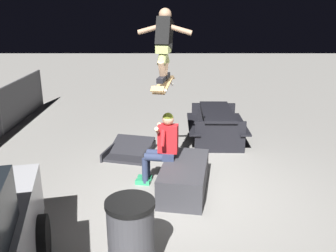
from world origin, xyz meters
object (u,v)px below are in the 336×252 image
object	(u,v)px
skater_airborne	(164,41)
kicker_ramp	(129,152)
skateboard	(164,85)
person_sitting_on_ledge	(162,145)
picnic_table_back	(216,121)
trash_bin	(131,238)
ledge_box_main	(184,177)

from	to	relation	value
skater_airborne	kicker_ramp	xyz separation A→B (m)	(1.40, 0.78, -2.47)
skateboard	skater_airborne	bearing A→B (deg)	-11.24
person_sitting_on_ledge	skateboard	size ratio (longest dim) A/B	1.29
person_sitting_on_ledge	kicker_ramp	distance (m)	1.68
person_sitting_on_ledge	skater_airborne	xyz separation A→B (m)	(-0.05, -0.05, 1.78)
skater_airborne	picnic_table_back	bearing A→B (deg)	-27.87
kicker_ramp	trash_bin	bearing A→B (deg)	-173.67
person_sitting_on_ledge	skater_airborne	distance (m)	1.79
ledge_box_main	picnic_table_back	size ratio (longest dim) A/B	0.87
skater_airborne	kicker_ramp	bearing A→B (deg)	29.07
kicker_ramp	ledge_box_main	bearing A→B (deg)	-145.36
ledge_box_main	kicker_ramp	bearing A→B (deg)	34.64
skateboard	kicker_ramp	distance (m)	2.42
person_sitting_on_ledge	ledge_box_main	bearing A→B (deg)	-124.96
ledge_box_main	skater_airborne	xyz separation A→B (m)	(0.22, 0.34, 2.28)
person_sitting_on_ledge	trash_bin	distance (m)	2.36
person_sitting_on_ledge	picnic_table_back	world-z (taller)	person_sitting_on_ledge
person_sitting_on_ledge	picnic_table_back	xyz separation A→B (m)	(2.24, -1.25, -0.25)
ledge_box_main	picnic_table_back	bearing A→B (deg)	-19.06
skateboard	picnic_table_back	bearing A→B (deg)	-27.51
ledge_box_main	skateboard	xyz separation A→B (m)	(0.17, 0.35, 1.59)
skateboard	trash_bin	world-z (taller)	skateboard
picnic_table_back	trash_bin	xyz separation A→B (m)	(-4.56, 1.58, -0.01)
kicker_ramp	picnic_table_back	bearing A→B (deg)	-65.85
ledge_box_main	trash_bin	size ratio (longest dim) A/B	1.55
trash_bin	picnic_table_back	bearing A→B (deg)	-19.06
picnic_table_back	person_sitting_on_ledge	bearing A→B (deg)	150.74
skater_airborne	picnic_table_back	size ratio (longest dim) A/B	0.65
picnic_table_back	trash_bin	size ratio (longest dim) A/B	1.78
ledge_box_main	person_sitting_on_ledge	size ratio (longest dim) A/B	1.12
skateboard	kicker_ramp	size ratio (longest dim) A/B	0.87
ledge_box_main	picnic_table_back	distance (m)	2.67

